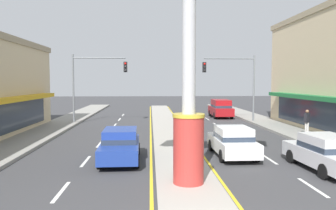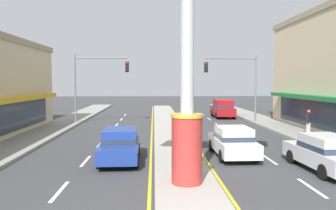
% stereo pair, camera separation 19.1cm
% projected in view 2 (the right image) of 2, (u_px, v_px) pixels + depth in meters
% --- Properties ---
extents(median_strip, '(2.31, 52.00, 0.14)m').
position_uv_depth(median_strip, '(170.00, 131.00, 24.83)').
color(median_strip, '#A39E93').
rests_on(median_strip, ground).
extents(sidewalk_left, '(2.94, 60.00, 0.18)m').
position_uv_depth(sidewalk_left, '(35.00, 136.00, 22.44)').
color(sidewalk_left, gray).
rests_on(sidewalk_left, ground).
extents(sidewalk_right, '(2.94, 60.00, 0.18)m').
position_uv_depth(sidewalk_right, '(302.00, 135.00, 23.23)').
color(sidewalk_right, gray).
rests_on(sidewalk_right, ground).
extents(lane_markings, '(9.05, 52.00, 0.01)m').
position_uv_depth(lane_markings, '(171.00, 135.00, 23.49)').
color(lane_markings, silver).
rests_on(lane_markings, ground).
extents(district_sign, '(6.22, 1.16, 8.49)m').
position_uv_depth(district_sign, '(187.00, 60.00, 11.68)').
color(district_sign, '#B7332D').
rests_on(district_sign, median_strip).
extents(traffic_light_left_side, '(4.86, 0.46, 6.20)m').
position_uv_depth(traffic_light_left_side, '(95.00, 77.00, 29.39)').
color(traffic_light_left_side, slate).
rests_on(traffic_light_left_side, ground).
extents(traffic_light_right_side, '(4.86, 0.46, 6.20)m').
position_uv_depth(traffic_light_right_side, '(237.00, 77.00, 30.18)').
color(traffic_light_right_side, slate).
rests_on(traffic_light_right_side, ground).
extents(sedan_near_right_lane, '(2.03, 4.40, 1.53)m').
position_uv_depth(sedan_near_right_lane, '(325.00, 153.00, 14.09)').
color(sedan_near_right_lane, silver).
rests_on(sedan_near_right_lane, ground).
extents(suv_far_right_lane, '(1.99, 4.61, 1.90)m').
position_uv_depth(suv_far_right_lane, '(223.00, 108.00, 35.07)').
color(suv_far_right_lane, maroon).
rests_on(suv_far_right_lane, ground).
extents(sedan_near_left_lane, '(1.92, 4.34, 1.53)m').
position_uv_depth(sedan_near_left_lane, '(120.00, 145.00, 15.89)').
color(sedan_near_left_lane, navy).
rests_on(sedan_near_left_lane, ground).
extents(sedan_mid_left_lane, '(1.87, 4.32, 1.53)m').
position_uv_depth(sedan_mid_left_lane, '(233.00, 141.00, 16.80)').
color(sedan_mid_left_lane, white).
rests_on(sedan_mid_left_lane, ground).
extents(pedestrian_far_side, '(0.46, 0.40, 1.72)m').
position_uv_depth(pedestrian_far_side, '(309.00, 121.00, 22.34)').
color(pedestrian_far_side, '#B7B2AD').
rests_on(pedestrian_far_side, sidewalk_right).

